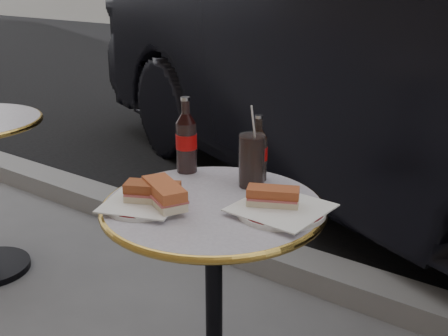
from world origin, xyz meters
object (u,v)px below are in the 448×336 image
Objects in this scene: plate_left at (143,205)px; cola_glass at (252,160)px; cola_bottle_right at (258,148)px; bistro_table at (214,316)px; cola_bottle_left at (186,135)px; parked_car at (404,68)px; plate_right at (281,211)px.

plate_left is 1.29× the size of cola_glass.
bistro_table is at bearing -89.94° from cola_bottle_right.
bistro_table is 0.56m from cola_bottle_left.
bistro_table is at bearing -152.60° from parked_car.
parked_car is at bearing 100.68° from plate_right.
plate_left is 0.32m from cola_bottle_left.
bistro_table is 0.52m from cola_bottle_right.
plate_left is at bearing -73.79° from cola_bottle_left.
parked_car is at bearing 88.99° from cola_bottle_left.
cola_glass reaches higher than plate_left.
bistro_table is 4.60× the size of cola_glass.
cola_glass is at bearing 63.40° from plate_left.
cola_bottle_right is (0.14, 0.36, 0.10)m from plate_left.
plate_left is at bearing -111.12° from cola_bottle_right.
bistro_table is 3.08× the size of plate_right.
cola_bottle_right reaches higher than bistro_table.
plate_left is 2.17m from parked_car.
parked_car reaches higher than plate_left.
plate_left is 0.35m from cola_glass.
cola_bottle_right is 0.04× the size of parked_car.
cola_bottle_left is 0.24m from cola_glass.
cola_bottle_right reaches higher than cola_glass.
parked_car is (-0.37, 1.98, 0.07)m from plate_right.
plate_right is 1.17× the size of cola_bottle_right.
plate_right reaches higher than plate_left.
plate_right is 0.22m from cola_glass.
cola_bottle_left is 0.23m from cola_bottle_right.
parked_car is (-0.19, 1.81, -0.02)m from cola_bottle_right.
bistro_table is 3.04× the size of cola_bottle_left.
cola_bottle_left is at bearing 145.25° from bistro_table.
cola_glass is (0.01, -0.06, -0.02)m from cola_bottle_right.
plate_left is 0.37m from plate_right.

